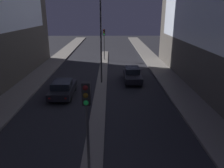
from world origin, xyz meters
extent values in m
cube|color=#66605B|center=(0.00, 19.16, 0.06)|extent=(1.09, 36.32, 0.11)
cylinder|color=#383838|center=(0.00, 4.25, 1.97)|extent=(0.12, 0.12, 3.72)
cube|color=black|center=(0.00, 4.25, 4.29)|extent=(0.32, 0.28, 0.90)
sphere|color=#4C0F0F|center=(0.00, 4.07, 4.59)|extent=(0.20, 0.20, 0.20)
sphere|color=#4C380A|center=(0.00, 4.07, 4.29)|extent=(0.20, 0.20, 0.20)
sphere|color=#1EEA4C|center=(0.00, 4.07, 3.99)|extent=(0.20, 0.20, 0.20)
cylinder|color=#383838|center=(0.00, 30.03, 1.97)|extent=(0.12, 0.12, 3.72)
cube|color=black|center=(0.00, 30.03, 4.29)|extent=(0.32, 0.28, 0.90)
sphere|color=#4C0F0F|center=(0.00, 29.85, 4.59)|extent=(0.20, 0.20, 0.20)
sphere|color=#4C380A|center=(0.00, 29.85, 4.29)|extent=(0.20, 0.20, 0.20)
sphere|color=#1EEA4C|center=(0.00, 29.85, 3.99)|extent=(0.20, 0.20, 0.20)
cylinder|color=#383838|center=(0.00, 18.49, 4.80)|extent=(0.16, 0.16, 9.37)
cube|color=black|center=(-3.31, 14.92, 0.61)|extent=(1.85, 4.38, 0.58)
cube|color=black|center=(-3.31, 14.60, 1.19)|extent=(1.58, 1.97, 0.58)
cube|color=red|center=(-3.96, 12.73, 0.64)|extent=(0.14, 0.04, 0.10)
cube|color=red|center=(-2.66, 12.73, 0.64)|extent=(0.14, 0.04, 0.10)
cylinder|color=black|center=(-4.13, 16.28, 0.32)|extent=(0.22, 0.64, 0.64)
cylinder|color=black|center=(-2.50, 16.28, 0.32)|extent=(0.22, 0.64, 0.64)
cylinder|color=black|center=(-4.13, 13.57, 0.32)|extent=(0.22, 0.64, 0.64)
cylinder|color=black|center=(-2.50, 13.57, 0.32)|extent=(0.22, 0.64, 0.64)
cube|color=black|center=(3.31, 19.17, 0.61)|extent=(1.72, 4.57, 0.59)
cube|color=black|center=(3.31, 19.51, 1.19)|extent=(1.46, 2.06, 0.57)
cube|color=red|center=(2.71, 21.45, 0.64)|extent=(0.14, 0.04, 0.10)
cube|color=red|center=(3.91, 21.45, 0.64)|extent=(0.14, 0.04, 0.10)
cylinder|color=black|center=(2.57, 20.59, 0.32)|extent=(0.22, 0.64, 0.64)
cylinder|color=black|center=(4.06, 20.59, 0.32)|extent=(0.22, 0.64, 0.64)
cylinder|color=black|center=(2.57, 17.75, 0.32)|extent=(0.22, 0.64, 0.64)
cylinder|color=black|center=(4.06, 17.75, 0.32)|extent=(0.22, 0.64, 0.64)
camera|label=1|loc=(0.91, -3.47, 7.24)|focal=35.00mm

